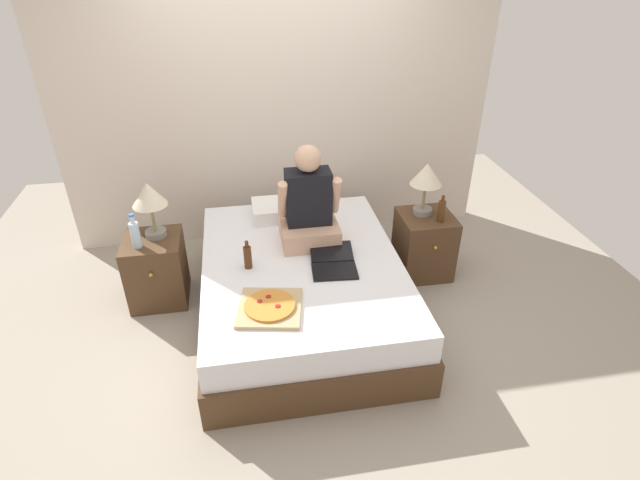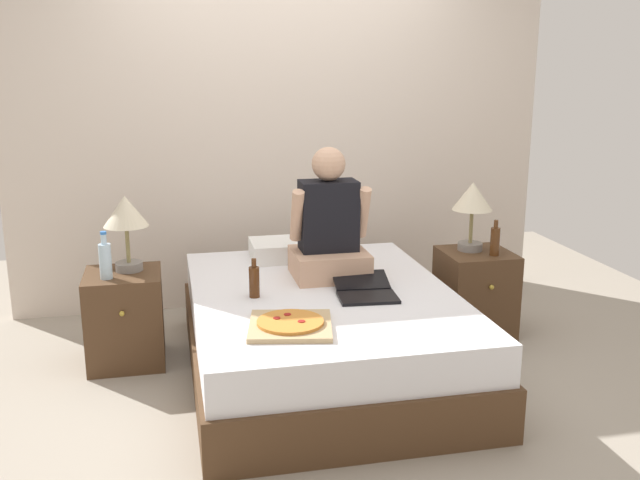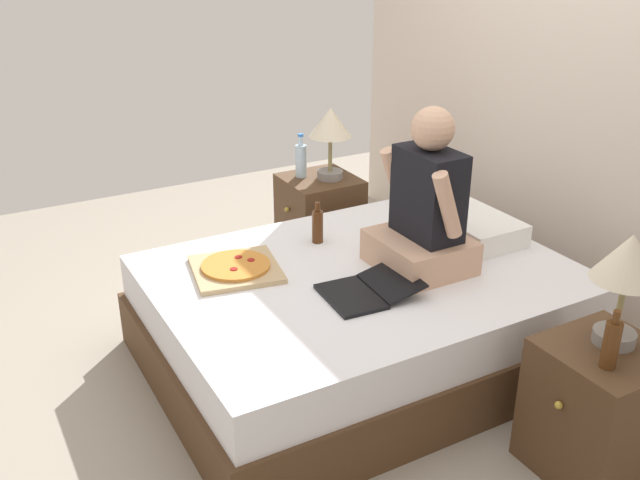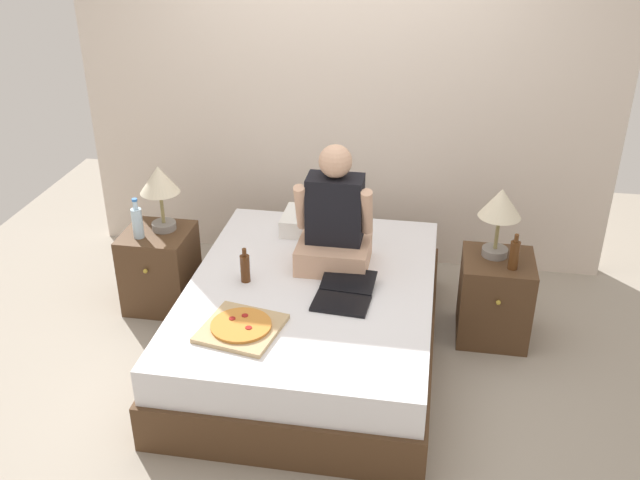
{
  "view_description": "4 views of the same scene",
  "coord_description": "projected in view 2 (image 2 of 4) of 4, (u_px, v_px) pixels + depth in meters",
  "views": [
    {
      "loc": [
        -0.39,
        -3.06,
        2.54
      ],
      "look_at": [
        0.12,
        -0.13,
        0.74
      ],
      "focal_mm": 28.0,
      "sensor_mm": 36.0,
      "label": 1
    },
    {
      "loc": [
        -0.84,
        -3.75,
        1.77
      ],
      "look_at": [
        -0.04,
        -0.12,
        0.83
      ],
      "focal_mm": 40.0,
      "sensor_mm": 36.0,
      "label": 2
    },
    {
      "loc": [
        2.56,
        -1.66,
        2.02
      ],
      "look_at": [
        -0.1,
        -0.17,
        0.65
      ],
      "focal_mm": 40.0,
      "sensor_mm": 36.0,
      "label": 3
    },
    {
      "loc": [
        0.67,
        -3.58,
        2.69
      ],
      "look_at": [
        0.07,
        -0.04,
        0.83
      ],
      "focal_mm": 40.0,
      "sensor_mm": 36.0,
      "label": 4
    }
  ],
  "objects": [
    {
      "name": "pizza_box",
      "position": [
        290.0,
        325.0,
        3.47
      ],
      "size": [
        0.47,
        0.47,
        0.05
      ],
      "color": "tan",
      "rests_on": "bed"
    },
    {
      "name": "bed",
      "position": [
        323.0,
        333.0,
        4.1
      ],
      "size": [
        1.5,
        2.0,
        0.5
      ],
      "color": "#4C331E",
      "rests_on": "ground"
    },
    {
      "name": "ground_plane",
      "position": [
        323.0,
        372.0,
        4.16
      ],
      "size": [
        5.87,
        5.87,
        0.0
      ],
      "primitive_type": "plane",
      "color": "#9E9384"
    },
    {
      "name": "beer_bottle_on_bed",
      "position": [
        254.0,
        281.0,
        3.91
      ],
      "size": [
        0.06,
        0.06,
        0.22
      ],
      "color": "#4C2811",
      "rests_on": "bed"
    },
    {
      "name": "lamp_on_left_nightstand",
      "position": [
        126.0,
        217.0,
        4.14
      ],
      "size": [
        0.26,
        0.26,
        0.45
      ],
      "color": "gray",
      "rests_on": "nightstand_left"
    },
    {
      "name": "nightstand_right",
      "position": [
        475.0,
        293.0,
        4.7
      ],
      "size": [
        0.44,
        0.47,
        0.56
      ],
      "color": "#4C331E",
      "rests_on": "ground"
    },
    {
      "name": "person_seated",
      "position": [
        329.0,
        230.0,
        4.25
      ],
      "size": [
        0.47,
        0.4,
        0.78
      ],
      "color": "tan",
      "rests_on": "bed"
    },
    {
      "name": "water_bottle",
      "position": [
        105.0,
        260.0,
        4.04
      ],
      "size": [
        0.07,
        0.07,
        0.28
      ],
      "color": "silver",
      "rests_on": "nightstand_left"
    },
    {
      "name": "pillow",
      "position": [
        291.0,
        249.0,
        4.69
      ],
      "size": [
        0.52,
        0.34,
        0.12
      ],
      "primitive_type": "cube",
      "color": "white",
      "rests_on": "bed"
    },
    {
      "name": "nightstand_left",
      "position": [
        125.0,
        318.0,
        4.23
      ],
      "size": [
        0.44,
        0.47,
        0.56
      ],
      "color": "#4C331E",
      "rests_on": "ground"
    },
    {
      "name": "wall_back",
      "position": [
        282.0,
        134.0,
        5.14
      ],
      "size": [
        3.87,
        0.12,
        2.5
      ],
      "primitive_type": "cube",
      "color": "beige",
      "rests_on": "ground"
    },
    {
      "name": "lamp_on_right_nightstand",
      "position": [
        472.0,
        201.0,
        4.59
      ],
      "size": [
        0.26,
        0.26,
        0.45
      ],
      "color": "gray",
      "rests_on": "nightstand_right"
    },
    {
      "name": "beer_bottle",
      "position": [
        495.0,
        241.0,
        4.52
      ],
      "size": [
        0.06,
        0.06,
        0.23
      ],
      "color": "#512D14",
      "rests_on": "nightstand_right"
    },
    {
      "name": "laptop",
      "position": [
        365.0,
        291.0,
        3.96
      ],
      "size": [
        0.35,
        0.44,
        0.07
      ],
      "color": "black",
      "rests_on": "bed"
    }
  ]
}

